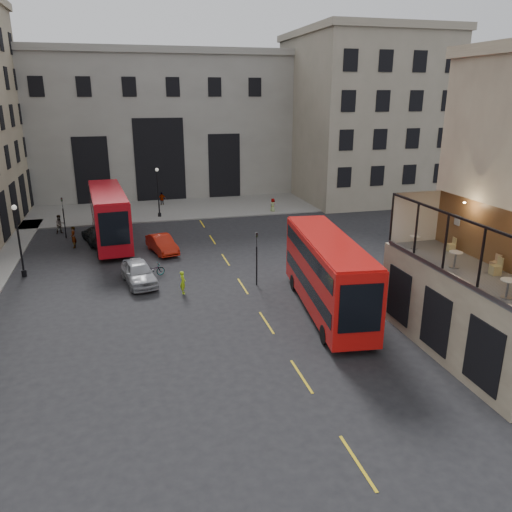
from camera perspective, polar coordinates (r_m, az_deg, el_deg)
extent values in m
plane|color=black|center=(25.03, 9.62, -12.79)|extent=(140.00, 140.00, 0.00)
cube|color=black|center=(26.41, 19.83, -7.06)|extent=(0.08, 9.20, 3.00)
cube|color=brown|center=(26.86, 26.03, 1.80)|extent=(0.04, 10.00, 2.90)
cube|color=beige|center=(29.87, 17.76, 4.27)|extent=(3.00, 0.04, 2.90)
cube|color=black|center=(25.60, 23.96, 4.72)|extent=(3.00, 10.00, 0.04)
cube|color=slate|center=(25.44, 20.51, -1.52)|extent=(0.12, 10.00, 0.18)
cube|color=black|center=(24.71, 21.20, 4.50)|extent=(0.12, 10.00, 0.10)
cube|color=beige|center=(29.20, 22.01, 3.81)|extent=(0.04, 0.45, 0.55)
cylinder|color=#FFD899|center=(27.64, 22.72, 5.65)|extent=(0.12, 0.12, 0.05)
cube|color=#BCAD8D|center=(27.17, 22.56, -6.10)|extent=(3.00, 11.00, 4.50)
cube|color=slate|center=(26.36, 23.15, -1.52)|extent=(3.00, 10.00, 0.10)
cube|color=#9B9990|center=(67.66, -11.47, 14.55)|extent=(34.00, 10.00, 18.00)
cube|color=#9B9990|center=(67.73, -11.95, 21.82)|extent=(35.00, 10.60, 0.80)
cube|color=black|center=(63.01, -10.93, 10.69)|extent=(6.00, 0.12, 10.00)
cube|color=black|center=(63.09, -18.22, 9.21)|extent=(4.00, 0.12, 8.00)
cube|color=black|center=(64.18, -3.63, 10.20)|extent=(4.00, 0.12, 8.00)
cube|color=gray|center=(66.33, 11.90, 15.33)|extent=(16.00, 18.00, 20.00)
cube|color=gray|center=(66.63, 12.48, 23.59)|extent=(16.60, 18.60, 0.80)
cube|color=slate|center=(58.89, -11.24, 5.28)|extent=(40.00, 12.00, 0.12)
cylinder|color=black|center=(34.42, 0.07, -1.15)|extent=(0.10, 0.10, 2.80)
imported|color=black|center=(33.85, 0.07, 1.88)|extent=(0.16, 0.20, 1.00)
cylinder|color=black|center=(49.08, -21.03, 3.49)|extent=(0.10, 0.10, 2.80)
imported|color=black|center=(48.67, -21.28, 5.66)|extent=(0.16, 0.20, 1.00)
cylinder|color=black|center=(39.54, -25.41, 1.28)|extent=(0.14, 0.14, 5.00)
cylinder|color=black|center=(40.18, -24.98, -1.79)|extent=(0.36, 0.36, 0.50)
sphere|color=silver|center=(38.94, -25.93, 5.01)|extent=(0.36, 0.36, 0.36)
cylinder|color=black|center=(54.49, -11.10, 6.90)|extent=(0.14, 0.14, 5.00)
cylinder|color=black|center=(54.96, -10.96, 4.60)|extent=(0.36, 0.36, 0.50)
sphere|color=silver|center=(54.06, -11.27, 9.65)|extent=(0.36, 0.36, 0.36)
cube|color=red|center=(30.21, 8.17, -1.94)|extent=(4.01, 11.89, 4.13)
cube|color=black|center=(30.41, 8.12, -2.97)|extent=(3.98, 11.27, 0.85)
cube|color=black|center=(29.81, 8.27, 0.36)|extent=(3.98, 11.27, 0.85)
cube|color=red|center=(29.57, 8.34, 1.89)|extent=(3.88, 11.65, 0.13)
cylinder|color=black|center=(34.00, 4.35, -3.02)|extent=(0.42, 1.09, 1.06)
cylinder|color=black|center=(34.57, 8.26, -2.80)|extent=(0.42, 1.09, 1.06)
cylinder|color=black|center=(27.07, 7.87, -8.90)|extent=(0.42, 1.09, 1.06)
cylinder|color=black|center=(27.79, 12.72, -8.46)|extent=(0.42, 1.09, 1.06)
cube|color=#AE0C15|center=(45.84, -16.44, 4.50)|extent=(3.72, 12.18, 4.25)
cube|color=black|center=(45.98, -16.38, 3.78)|extent=(3.71, 11.54, 0.87)
cube|color=black|center=(45.57, -16.59, 6.10)|extent=(3.71, 11.54, 0.87)
cube|color=#AE0C15|center=(45.42, -16.68, 7.15)|extent=(3.59, 11.94, 0.13)
cylinder|color=black|center=(50.01, -17.96, 3.06)|extent=(0.40, 1.11, 1.09)
cylinder|color=black|center=(50.11, -15.13, 3.35)|extent=(0.40, 1.11, 1.09)
cylinder|color=black|center=(42.26, -17.49, 0.44)|extent=(0.40, 1.11, 1.09)
cylinder|color=black|center=(42.38, -14.15, 0.79)|extent=(0.40, 1.11, 1.09)
imported|color=#A2A4AA|center=(35.84, -13.25, -1.87)|extent=(2.70, 5.00, 1.62)
imported|color=#AB1A0A|center=(42.54, -10.69, 1.35)|extent=(2.61, 4.69, 1.46)
imported|color=black|center=(46.82, -17.67, 2.36)|extent=(3.28, 5.50, 1.49)
imported|color=gray|center=(37.12, -11.74, -1.61)|extent=(1.93, 1.12, 0.96)
imported|color=#B0E317|center=(33.56, -8.35, -3.00)|extent=(0.40, 0.59, 1.56)
imported|color=gray|center=(51.02, -21.50, 3.39)|extent=(1.08, 0.99, 1.81)
imported|color=gray|center=(57.80, -16.12, 5.49)|extent=(1.25, 1.22, 1.72)
imported|color=gray|center=(60.63, -10.69, 6.41)|extent=(0.98, 0.47, 1.63)
imported|color=gray|center=(56.37, 1.94, 5.81)|extent=(0.85, 0.92, 1.57)
imported|color=gray|center=(45.84, -20.14, 2.02)|extent=(0.50, 0.72, 1.87)
cylinder|color=white|center=(23.11, 26.94, -2.47)|extent=(0.66, 0.66, 0.04)
cylinder|color=slate|center=(23.24, 26.80, -3.38)|extent=(0.09, 0.09, 0.77)
cylinder|color=slate|center=(23.37, 26.67, -4.26)|extent=(0.48, 0.48, 0.03)
cylinder|color=beige|center=(26.13, 21.90, 0.41)|extent=(0.65, 0.65, 0.04)
cylinder|color=slate|center=(26.24, 21.80, -0.40)|extent=(0.09, 0.09, 0.76)
cylinder|color=slate|center=(26.36, 21.70, -1.19)|extent=(0.47, 0.47, 0.03)
cylinder|color=beige|center=(28.68, 17.72, 2.16)|extent=(0.57, 0.57, 0.04)
cylinder|color=slate|center=(28.77, 17.66, 1.51)|extent=(0.08, 0.08, 0.66)
cylinder|color=slate|center=(28.87, 17.59, 0.87)|extent=(0.42, 0.42, 0.03)
cube|color=tan|center=(26.03, 25.67, -1.46)|extent=(0.47, 0.47, 0.45)
cube|color=tan|center=(26.01, 26.15, -0.54)|extent=(0.09, 0.43, 0.40)
cube|color=tan|center=(26.73, 25.63, -1.02)|extent=(0.43, 0.43, 0.40)
cube|color=tan|center=(26.75, 25.99, -0.20)|extent=(0.09, 0.38, 0.36)
cube|color=tan|center=(28.98, 21.37, 0.91)|extent=(0.41, 0.41, 0.40)
cube|color=tan|center=(28.96, 21.74, 1.64)|extent=(0.07, 0.38, 0.36)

